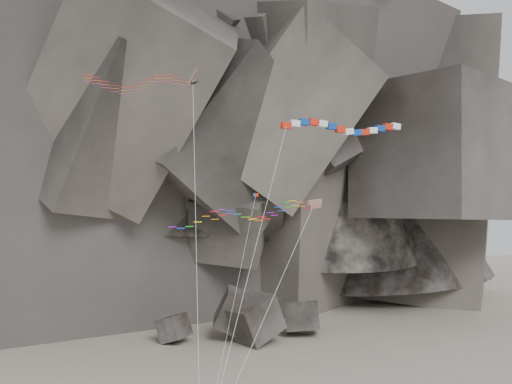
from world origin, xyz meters
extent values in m
cube|color=#47423F|center=(8.37, 30.20, 2.53)|extent=(8.59, 7.61, 6.89)
cube|color=#47423F|center=(-2.18, 32.98, 1.57)|extent=(5.30, 5.10, 4.15)
cube|color=#47423F|center=(15.98, 33.77, 2.02)|extent=(5.69, 5.89, 5.26)
cube|color=#47423F|center=(6.69, 32.69, 2.50)|extent=(7.76, 6.32, 7.50)
cylinder|color=silver|center=(-2.71, -1.09, 15.72)|extent=(0.45, 10.17, 28.10)
cube|color=red|center=(5.65, 3.63, 25.93)|extent=(0.88, 0.64, 0.55)
cube|color=white|center=(6.50, 3.71, 26.16)|extent=(0.92, 0.65, 0.61)
cube|color=navy|center=(7.35, 3.74, 26.30)|extent=(0.95, 0.65, 0.65)
cube|color=red|center=(8.20, 3.74, 26.32)|extent=(0.95, 0.65, 0.65)
cube|color=white|center=(9.04, 3.73, 26.20)|extent=(0.93, 0.65, 0.62)
cube|color=navy|center=(9.89, 3.75, 25.99)|extent=(0.89, 0.65, 0.56)
cube|color=red|center=(10.74, 3.81, 25.75)|extent=(0.91, 0.65, 0.60)
cube|color=white|center=(11.59, 3.93, 25.58)|extent=(0.94, 0.65, 0.64)
cube|color=navy|center=(12.44, 4.10, 25.53)|extent=(0.95, 0.65, 0.66)
cube|color=red|center=(13.29, 4.31, 25.62)|extent=(0.94, 0.65, 0.63)
cube|color=white|center=(14.14, 4.53, 25.82)|extent=(0.90, 0.65, 0.58)
cube|color=navy|center=(14.99, 4.73, 26.06)|extent=(0.91, 0.65, 0.58)
cube|color=red|center=(15.84, 4.89, 26.25)|extent=(0.94, 0.65, 0.63)
cube|color=white|center=(16.68, 5.00, 26.33)|extent=(0.95, 0.65, 0.66)
cylinder|color=silver|center=(1.37, -1.38, 13.80)|extent=(8.61, 9.60, 24.27)
cube|color=yellow|center=(7.66, 1.72, 19.14)|extent=(1.32, 0.68, 0.72)
cube|color=#0CB219|center=(7.66, 1.55, 18.87)|extent=(1.10, 0.51, 0.49)
cylinder|color=silver|center=(2.37, -2.22, 10.41)|extent=(10.62, 7.92, 17.48)
cube|color=red|center=(3.03, 4.03, 19.84)|extent=(0.47, 0.09, 0.30)
cube|color=navy|center=(2.87, 4.04, 19.84)|extent=(0.17, 0.06, 0.31)
cylinder|color=silver|center=(0.06, -1.06, 10.76)|extent=(5.97, 10.21, 18.18)
camera|label=1|loc=(-7.21, -44.69, 19.52)|focal=40.00mm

